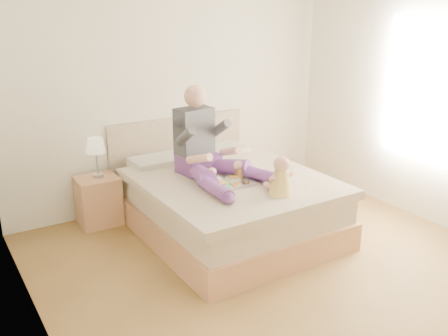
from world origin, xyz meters
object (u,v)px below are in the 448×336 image
bed (223,200)px  adult (206,149)px  nightstand (98,201)px  tray (226,181)px  baby (280,179)px

bed → adult: size_ratio=1.91×
bed → nightstand: size_ratio=4.20×
bed → nightstand: 1.32m
tray → bed: bearing=64.2°
tray → baby: 0.56m
adult → baby: 0.87m
tray → nightstand: bearing=130.6°
bed → adult: 0.59m
nightstand → tray: size_ratio=1.13×
nightstand → adult: 1.32m
nightstand → adult: (0.89, -0.76, 0.62)m
bed → adult: (-0.17, 0.04, 0.56)m
bed → baby: bearing=-80.2°
bed → baby: (0.13, -0.77, 0.44)m
tray → baby: size_ratio=1.28×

